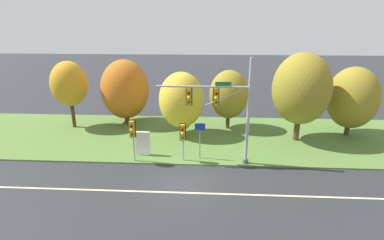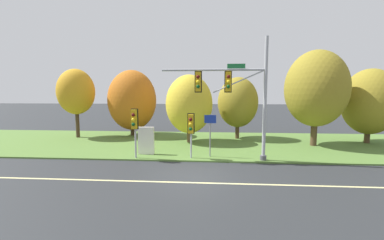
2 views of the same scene
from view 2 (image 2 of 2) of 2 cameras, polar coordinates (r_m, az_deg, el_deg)
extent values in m
plane|color=#282B2D|center=(14.03, 0.54, -12.09)|extent=(160.00, 160.00, 0.00)
cube|color=beige|center=(12.90, 0.19, -13.75)|extent=(36.00, 0.16, 0.01)
cube|color=#517533|center=(21.99, 1.95, -5.18)|extent=(48.00, 11.50, 0.10)
cylinder|color=#9EA0A5|center=(16.57, 15.91, 4.38)|extent=(0.22, 0.22, 7.68)
cylinder|color=#4C4C51|center=(17.08, 15.53, -8.09)|extent=(0.40, 0.40, 0.30)
cylinder|color=#9EA0A5|center=(16.28, 4.75, 11.04)|extent=(6.43, 0.14, 0.14)
cylinder|color=#9EA0A5|center=(16.33, 10.44, 8.48)|extent=(3.25, 0.08, 1.47)
cube|color=gold|center=(16.27, 8.07, 8.43)|extent=(0.34, 0.28, 1.22)
cube|color=black|center=(16.43, 8.03, 8.41)|extent=(0.46, 0.04, 1.34)
sphere|color=#4C0C0C|center=(16.10, 8.12, 9.52)|extent=(0.22, 0.22, 0.22)
sphere|color=yellow|center=(16.09, 8.11, 8.45)|extent=(0.22, 0.22, 0.22)
sphere|color=#0C4219|center=(16.08, 8.09, 7.38)|extent=(0.22, 0.22, 0.22)
cube|color=gold|center=(16.25, 1.38, 8.49)|extent=(0.34, 0.28, 1.22)
cube|color=black|center=(16.41, 1.41, 8.47)|extent=(0.46, 0.04, 1.34)
sphere|color=#4C0C0C|center=(16.09, 1.35, 9.58)|extent=(0.22, 0.22, 0.22)
sphere|color=yellow|center=(16.08, 1.35, 8.51)|extent=(0.22, 0.22, 0.22)
sphere|color=#0C4219|center=(16.07, 1.34, 7.44)|extent=(0.22, 0.22, 0.22)
cube|color=#196B33|center=(16.32, 9.81, 11.74)|extent=(1.10, 0.04, 0.28)
cylinder|color=#9EA0A5|center=(17.08, -12.47, -3.14)|extent=(0.12, 0.12, 3.14)
cube|color=gold|center=(16.76, -12.75, 0.16)|extent=(0.34, 0.28, 1.22)
cube|color=black|center=(16.91, -12.59, 0.21)|extent=(0.46, 0.04, 1.34)
sphere|color=#4C0C0C|center=(16.56, -12.95, 1.12)|extent=(0.22, 0.22, 0.22)
sphere|color=yellow|center=(16.59, -12.93, 0.09)|extent=(0.22, 0.22, 0.22)
sphere|color=#0C4219|center=(16.62, -12.90, -0.94)|extent=(0.22, 0.22, 0.22)
cylinder|color=#9EA0A5|center=(16.75, -0.21, -3.69)|extent=(0.12, 0.12, 2.84)
cube|color=gold|center=(16.42, -0.27, -0.86)|extent=(0.34, 0.28, 1.22)
cube|color=black|center=(16.58, -0.22, -0.79)|extent=(0.46, 0.04, 1.34)
sphere|color=#4C0C0C|center=(16.21, -0.32, 0.11)|extent=(0.22, 0.22, 0.22)
sphere|color=yellow|center=(16.25, -0.32, -0.94)|extent=(0.22, 0.22, 0.22)
sphere|color=#0C4219|center=(16.29, -0.32, -1.99)|extent=(0.22, 0.22, 0.22)
cylinder|color=slate|center=(17.13, 4.05, -3.46)|extent=(0.08, 0.08, 2.85)
cube|color=#193399|center=(16.95, 4.07, 0.20)|extent=(0.78, 0.03, 0.54)
cylinder|color=#423021|center=(26.66, -24.13, 0.09)|extent=(0.34, 0.34, 3.40)
ellipsoid|color=#C68C1E|center=(26.53, -24.38, 5.75)|extent=(3.40, 3.40, 4.25)
cylinder|color=#423021|center=(26.28, -13.02, -0.92)|extent=(0.47, 0.47, 2.20)
ellipsoid|color=#B76019|center=(26.09, -13.15, 4.31)|extent=(4.72, 4.72, 5.90)
cylinder|color=brown|center=(22.16, -0.64, -2.10)|extent=(0.40, 0.40, 2.18)
ellipsoid|color=gold|center=(21.95, -0.64, 3.57)|extent=(4.00, 4.00, 5.00)
cylinder|color=#4C3823|center=(24.18, 10.04, -1.28)|extent=(0.37, 0.37, 2.35)
ellipsoid|color=olive|center=(23.99, 10.14, 3.90)|extent=(3.68, 3.68, 4.60)
cylinder|color=#4C3823|center=(22.84, 25.51, -1.12)|extent=(0.48, 0.48, 3.25)
ellipsoid|color=olive|center=(22.68, 25.87, 6.30)|extent=(4.83, 4.83, 6.04)
cylinder|color=#4C3823|center=(26.37, 34.44, -1.74)|extent=(0.44, 0.44, 2.29)
ellipsoid|color=olive|center=(26.19, 34.76, 3.37)|extent=(4.39, 4.39, 5.49)
cube|color=silver|center=(18.13, -10.14, -4.53)|extent=(1.10, 0.24, 1.90)
cube|color=#4C4C51|center=(18.42, -11.30, -7.25)|extent=(0.10, 0.20, 0.10)
cube|color=#4C4C51|center=(18.23, -8.86, -7.34)|extent=(0.10, 0.20, 0.10)
camera|label=1|loc=(6.84, 176.98, 48.31)|focal=28.00mm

